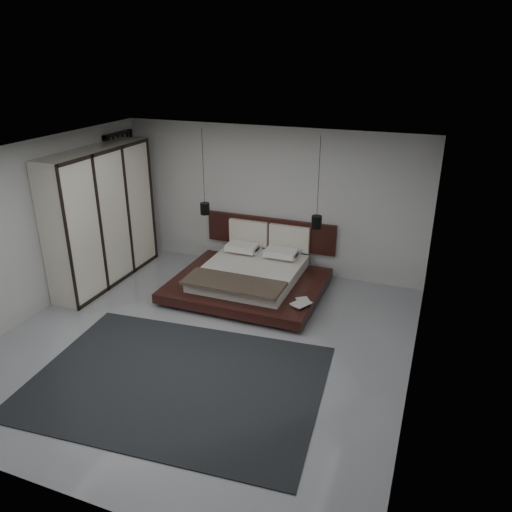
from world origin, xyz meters
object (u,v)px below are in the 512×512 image
at_px(pendant_left, 205,208).
at_px(pendant_right, 317,222).
at_px(wardrobe, 101,217).
at_px(bed, 251,275).
at_px(rug, 177,381).
at_px(lattice_screen, 124,197).

relative_size(pendant_left, pendant_right, 1.00).
xyz_separation_m(pendant_right, wardrobe, (-3.80, -0.95, -0.07)).
bearing_deg(pendant_right, bed, -159.70).
bearing_deg(rug, bed, 91.92).
bearing_deg(pendant_left, rug, -70.38).
distance_m(lattice_screen, rug, 4.79).
distance_m(lattice_screen, pendant_left, 1.89).
distance_m(bed, pendant_left, 1.55).
height_order(lattice_screen, pendant_left, pendant_left).
height_order(lattice_screen, pendant_right, pendant_right).
distance_m(bed, wardrobe, 2.94).
bearing_deg(lattice_screen, wardrobe, -76.98).
height_order(lattice_screen, rug, lattice_screen).
distance_m(pendant_left, wardrobe, 1.90).
xyz_separation_m(bed, rug, (0.10, -2.91, -0.27)).
relative_size(pendant_right, wardrobe, 0.63).
relative_size(pendant_left, rug, 0.42).
distance_m(lattice_screen, pendant_right, 4.05).
height_order(pendant_right, rug, pendant_right).
distance_m(bed, rug, 2.92).
xyz_separation_m(bed, wardrobe, (-2.72, -0.55, 0.97)).
bearing_deg(bed, lattice_screen, 169.77).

